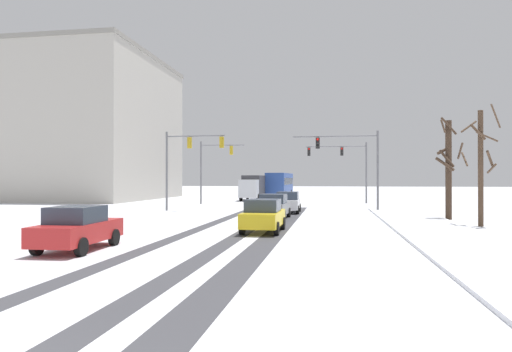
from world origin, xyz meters
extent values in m
cube|color=#424247|center=(0.61, 17.66, 0.00)|extent=(0.78, 38.86, 0.01)
cube|color=#424247|center=(2.16, 17.66, 0.00)|extent=(1.02, 38.86, 0.01)
cube|color=#424247|center=(-2.00, 17.66, 0.00)|extent=(0.74, 38.86, 0.01)
cube|color=white|center=(9.95, 15.90, 0.06)|extent=(4.00, 38.86, 0.12)
cylinder|color=slate|center=(-8.55, 41.33, 3.25)|extent=(0.18, 0.18, 6.50)
cylinder|color=slate|center=(-6.27, 41.48, 6.10)|extent=(4.56, 0.42, 0.12)
cube|color=#B79319|center=(-5.36, 41.54, 5.55)|extent=(0.34, 0.26, 0.90)
sphere|color=red|center=(-5.37, 41.70, 5.85)|extent=(0.20, 0.20, 0.20)
sphere|color=black|center=(-5.37, 41.70, 5.55)|extent=(0.20, 0.20, 0.20)
sphere|color=black|center=(-5.37, 41.70, 5.25)|extent=(0.20, 0.20, 0.20)
cylinder|color=slate|center=(8.55, 33.33, 3.25)|extent=(0.18, 0.18, 6.50)
cylinder|color=slate|center=(5.12, 33.32, 6.10)|extent=(6.86, 0.14, 0.12)
cube|color=black|center=(3.74, 33.31, 5.55)|extent=(0.32, 0.24, 0.90)
sphere|color=red|center=(3.74, 33.15, 5.85)|extent=(0.20, 0.20, 0.20)
sphere|color=black|center=(3.74, 33.15, 5.55)|extent=(0.20, 0.20, 0.20)
sphere|color=black|center=(3.74, 33.15, 5.25)|extent=(0.20, 0.20, 0.20)
cylinder|color=slate|center=(8.55, 45.33, 3.25)|extent=(0.18, 0.18, 6.50)
cylinder|color=slate|center=(5.34, 45.31, 6.10)|extent=(6.41, 0.14, 0.12)
cube|color=black|center=(5.98, 45.32, 5.55)|extent=(0.32, 0.24, 0.90)
sphere|color=red|center=(5.98, 45.16, 5.85)|extent=(0.20, 0.20, 0.20)
sphere|color=black|center=(5.98, 45.16, 5.55)|extent=(0.20, 0.20, 0.20)
sphere|color=black|center=(5.98, 45.16, 5.25)|extent=(0.20, 0.20, 0.20)
cube|color=black|center=(2.46, 45.31, 5.55)|extent=(0.32, 0.24, 0.90)
sphere|color=red|center=(2.46, 45.15, 5.85)|extent=(0.20, 0.20, 0.20)
sphere|color=black|center=(2.46, 45.15, 5.55)|extent=(0.20, 0.20, 0.20)
sphere|color=black|center=(2.46, 45.15, 5.25)|extent=(0.20, 0.20, 0.20)
cylinder|color=slate|center=(-8.55, 31.33, 3.25)|extent=(0.18, 0.18, 6.50)
cylinder|color=slate|center=(-6.07, 31.22, 6.10)|extent=(4.95, 0.32, 0.12)
cube|color=#B79319|center=(-6.57, 31.24, 5.55)|extent=(0.33, 0.25, 0.90)
sphere|color=red|center=(-6.56, 31.40, 5.85)|extent=(0.20, 0.20, 0.20)
sphere|color=black|center=(-6.56, 31.40, 5.55)|extent=(0.20, 0.20, 0.20)
sphere|color=black|center=(-6.56, 31.40, 5.25)|extent=(0.20, 0.20, 0.20)
cube|color=#B79319|center=(-3.85, 31.13, 5.55)|extent=(0.33, 0.25, 0.90)
sphere|color=red|center=(-3.84, 31.29, 5.85)|extent=(0.20, 0.20, 0.20)
sphere|color=black|center=(-3.84, 31.29, 5.55)|extent=(0.20, 0.20, 0.20)
sphere|color=black|center=(-3.84, 31.29, 5.25)|extent=(0.20, 0.20, 0.20)
cube|color=silver|center=(1.55, 30.49, 0.67)|extent=(1.78, 4.13, 0.70)
cube|color=#2D3847|center=(1.55, 30.34, 1.32)|extent=(1.60, 1.93, 0.60)
cylinder|color=black|center=(0.72, 31.74, 0.32)|extent=(0.23, 0.64, 0.64)
cylinder|color=black|center=(2.33, 31.77, 0.32)|extent=(0.23, 0.64, 0.64)
cylinder|color=black|center=(0.77, 29.20, 0.32)|extent=(0.23, 0.64, 0.64)
cylinder|color=black|center=(2.38, 29.23, 0.32)|extent=(0.23, 0.64, 0.64)
cube|color=slate|center=(1.11, 25.22, 0.67)|extent=(1.86, 4.16, 0.70)
cube|color=#2D3847|center=(1.11, 25.07, 1.32)|extent=(1.63, 1.96, 0.60)
cylinder|color=black|center=(0.36, 26.52, 0.32)|extent=(0.24, 0.65, 0.64)
cylinder|color=black|center=(1.97, 26.46, 0.32)|extent=(0.24, 0.65, 0.64)
cylinder|color=black|center=(0.26, 23.98, 0.32)|extent=(0.24, 0.65, 0.64)
cylinder|color=black|center=(1.87, 23.92, 0.32)|extent=(0.24, 0.65, 0.64)
cube|color=yellow|center=(1.53, 17.71, 0.67)|extent=(1.74, 4.12, 0.70)
cube|color=#2D3847|center=(1.53, 17.56, 1.32)|extent=(1.58, 1.92, 0.60)
cylinder|color=black|center=(0.74, 18.99, 0.32)|extent=(0.23, 0.64, 0.64)
cylinder|color=black|center=(2.35, 18.97, 0.32)|extent=(0.23, 0.64, 0.64)
cylinder|color=black|center=(0.71, 16.45, 0.32)|extent=(0.23, 0.64, 0.64)
cylinder|color=black|center=(2.32, 16.43, 0.32)|extent=(0.23, 0.64, 0.64)
cube|color=red|center=(-4.39, 11.02, 0.67)|extent=(1.85, 4.16, 0.70)
cube|color=#2D3847|center=(-4.38, 10.87, 1.32)|extent=(1.63, 1.95, 0.60)
cylinder|color=black|center=(-5.24, 12.26, 0.32)|extent=(0.24, 0.65, 0.64)
cylinder|color=black|center=(-3.62, 12.32, 0.32)|extent=(0.24, 0.65, 0.64)
cylinder|color=black|center=(-5.15, 9.72, 0.32)|extent=(0.24, 0.65, 0.64)
cylinder|color=black|center=(-3.53, 9.78, 0.32)|extent=(0.24, 0.65, 0.64)
cube|color=#284793|center=(-2.27, 59.28, 1.93)|extent=(2.76, 11.06, 2.90)
cube|color=#283342|center=(-2.27, 59.28, 2.28)|extent=(2.77, 10.18, 0.90)
cylinder|color=black|center=(-1.17, 55.41, 0.48)|extent=(0.32, 0.97, 0.96)
cylinder|color=black|center=(-3.54, 55.46, 0.48)|extent=(0.32, 0.97, 0.96)
cylinder|color=black|center=(-1.00, 62.55, 0.48)|extent=(0.32, 0.97, 0.96)
cylinder|color=black|center=(-3.38, 62.61, 0.48)|extent=(0.32, 0.97, 0.96)
cube|color=#B7BABF|center=(-4.59, 47.47, 1.47)|extent=(2.13, 2.23, 2.10)
cube|color=#333338|center=(-4.64, 51.16, 1.72)|extent=(2.27, 5.23, 2.60)
cylinder|color=black|center=(-3.59, 47.92, 0.42)|extent=(0.29, 0.84, 0.84)
cylinder|color=black|center=(-5.61, 47.89, 0.42)|extent=(0.29, 0.84, 0.84)
cylinder|color=black|center=(-3.65, 52.61, 0.42)|extent=(0.29, 0.84, 0.84)
cylinder|color=black|center=(-5.67, 52.58, 0.42)|extent=(0.29, 0.84, 0.84)
cylinder|color=#4C3828|center=(12.93, 22.21, 3.19)|extent=(0.28, 0.28, 6.39)
cylinder|color=#4C3828|center=(12.47, 22.72, 5.56)|extent=(1.12, 1.04, 0.76)
cylinder|color=#4C3828|center=(12.13, 22.29, 3.72)|extent=(0.28, 1.67, 0.86)
cylinder|color=#4C3828|center=(13.33, 21.95, 3.73)|extent=(0.68, 0.94, 0.86)
cylinder|color=#4C3828|center=(12.70, 21.91, 5.18)|extent=(0.76, 0.63, 0.95)
cylinder|color=#4C3828|center=(13.09, 21.63, 4.88)|extent=(1.22, 0.41, 0.56)
cylinder|color=#4C3828|center=(13.50, 22.22, 3.18)|extent=(0.15, 1.18, 0.53)
cylinder|color=#4C3828|center=(13.57, 21.77, 5.99)|extent=(0.97, 1.37, 1.16)
cylinder|color=#423023|center=(12.26, 26.32, 3.18)|extent=(0.39, 0.39, 6.36)
cylinder|color=#423023|center=(12.06, 25.95, 3.91)|extent=(0.93, 0.60, 1.16)
cylinder|color=#423023|center=(12.95, 26.26, 4.39)|extent=(0.24, 1.47, 0.98)
cylinder|color=#423023|center=(11.92, 26.28, 6.00)|extent=(0.20, 0.77, 0.94)
cylinder|color=#423023|center=(11.95, 25.94, 3.53)|extent=(0.88, 0.76, 0.86)
cylinder|color=#423023|center=(12.10, 26.76, 4.49)|extent=(1.03, 0.51, 0.62)
cylinder|color=#423023|center=(12.18, 25.89, 5.97)|extent=(0.99, 0.32, 1.18)
cylinder|color=#423023|center=(11.93, 25.86, 3.55)|extent=(1.10, 0.87, 0.94)
cube|color=#B2ADA3|center=(-27.16, 50.19, 8.84)|extent=(19.86, 21.92, 17.68)
cube|color=gray|center=(-27.16, 50.19, 17.93)|extent=(20.16, 22.22, 0.50)
camera|label=1|loc=(4.80, -4.44, 2.63)|focal=31.94mm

